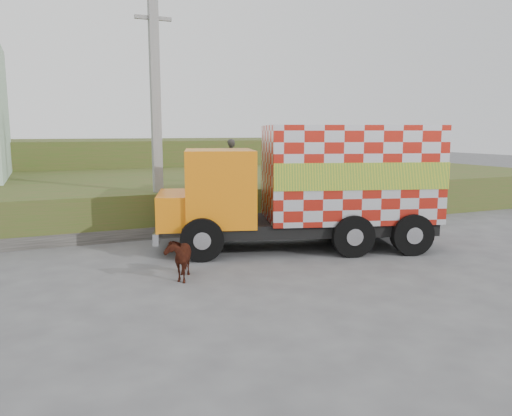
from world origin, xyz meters
name	(u,v)px	position (x,y,z in m)	size (l,w,h in m)	color
ground	(234,264)	(0.00, 0.00, 0.00)	(120.00, 120.00, 0.00)	#474749
embankment	(155,194)	(0.00, 10.00, 0.75)	(40.00, 12.00, 1.50)	#37541C
embankment_far	(116,162)	(0.00, 22.00, 1.50)	(40.00, 12.00, 3.00)	#37541C
retaining_strip	(132,234)	(-2.00, 4.20, 0.20)	(16.00, 0.50, 0.40)	#595651
utility_pole	(156,116)	(-1.00, 4.60, 4.08)	(1.20, 0.30, 8.00)	gray
cargo_truck	(313,186)	(2.93, 0.90, 1.93)	(8.79, 4.94, 3.74)	black
cow	(179,257)	(-1.70, -0.71, 0.54)	(0.58, 1.27, 1.07)	#311A0C
pedestrian	(231,162)	(2.17, 5.97, 2.39)	(0.65, 0.42, 1.77)	#2E2B29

